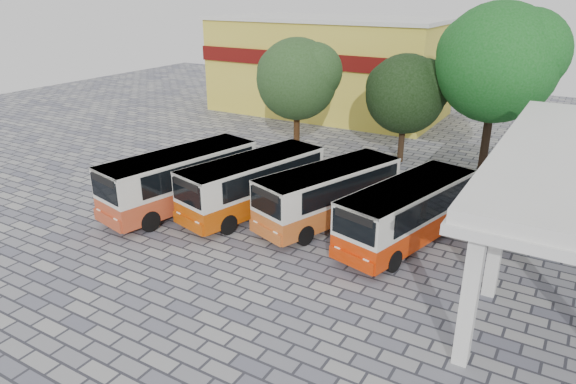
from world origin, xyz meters
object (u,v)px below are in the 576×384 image
Objects in this scene: bus_far_left at (180,177)px; bus_centre_left at (253,182)px; bus_far_right at (408,210)px; parked_car at (144,182)px; bus_centre_right at (329,192)px.

bus_far_left reaches higher than bus_centre_left.
parked_car is (-14.52, -1.42, -0.99)m from bus_far_right.
bus_centre_right reaches higher than parked_car.
bus_far_right is at bearing 23.02° from bus_far_left.
bus_far_right is at bearing 33.01° from parked_car.
bus_centre_left reaches higher than bus_far_right.
bus_centre_right is 1.88× the size of parked_car.
bus_centre_left is at bearing 35.92° from bus_far_left.
bus_centre_right is at bearing 30.10° from bus_far_left.
bus_centre_left is at bearing 34.24° from parked_car.
parked_car is at bearing -152.19° from bus_centre_right.
bus_centre_left is 1.03× the size of bus_far_right.
bus_far_right reaches higher than parked_car.
bus_far_right is 1.87× the size of parked_car.
bus_centre_right is 1.01× the size of bus_far_right.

